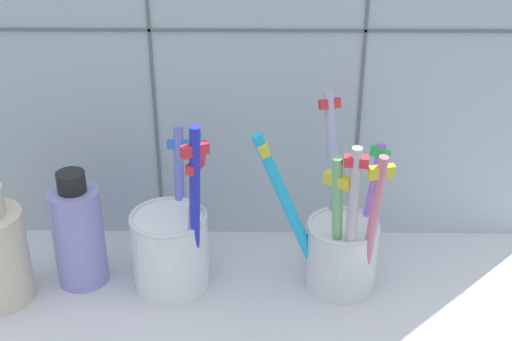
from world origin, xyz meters
TOP-DOWN VIEW (x-y plane):
  - counter_slab at (0.00, 0.00)cm, footprint 64.00×22.00cm
  - tile_wall_back at (0.00, 12.00)cm, footprint 64.00×2.20cm
  - toothbrush_cup_left at (-8.24, 1.30)cm, footprint 8.34×9.87cm
  - toothbrush_cup_right at (8.32, 1.23)cm, footprint 13.35×10.83cm
  - soap_bottle at (-17.63, 1.86)cm, footprint 5.06×5.06cm

SIDE VIEW (x-z plane):
  - counter_slab at x=0.00cm, z-range 0.00..2.00cm
  - toothbrush_cup_left at x=-8.24cm, z-range -2.66..16.13cm
  - toothbrush_cup_right at x=8.32cm, z-range -2.48..16.42cm
  - soap_bottle at x=-17.63cm, z-range 1.34..13.67cm
  - tile_wall_back at x=0.00cm, z-range 0.00..45.00cm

